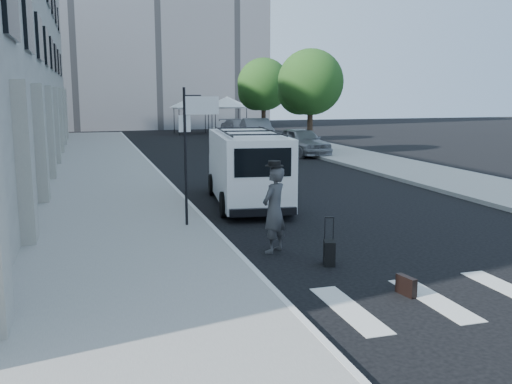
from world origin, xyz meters
TOP-DOWN VIEW (x-y plane):
  - ground at (0.00, 0.00)m, footprint 120.00×120.00m
  - sidewalk_left at (-4.25, 16.00)m, footprint 4.50×48.00m
  - sidewalk_right at (9.00, 20.00)m, footprint 4.00×56.00m
  - building_far at (2.00, 50.00)m, footprint 22.00×12.00m
  - sign_pole at (-2.36, 3.20)m, footprint 1.03×0.07m
  - tree_near at (7.50, 20.15)m, footprint 3.80×3.83m
  - tree_far at (7.50, 29.15)m, footprint 3.80×3.83m
  - tent_left at (4.00, 38.00)m, footprint 4.00×4.00m
  - tent_right at (7.20, 38.50)m, footprint 4.00×4.00m
  - businessman at (-1.09, 0.62)m, footprint 0.84×0.81m
  - briefcase at (0.27, -2.66)m, footprint 0.19×0.45m
  - suitcase at (-0.30, -0.62)m, footprint 0.32×0.41m
  - cargo_van at (-0.11, 6.29)m, footprint 2.65×6.15m
  - parked_car_a at (6.80, 19.28)m, footprint 2.35×4.79m
  - parked_car_b at (6.80, 28.15)m, footprint 2.44×5.36m
  - parked_car_c at (6.80, 32.88)m, footprint 2.59×5.16m

SIDE VIEW (x-z plane):
  - ground at x=0.00m, z-range 0.00..0.00m
  - sidewalk_left at x=-4.25m, z-range 0.00..0.15m
  - sidewalk_right at x=9.00m, z-range 0.00..0.15m
  - briefcase at x=0.27m, z-range 0.00..0.34m
  - suitcase at x=-0.30m, z-range -0.23..0.76m
  - parked_car_c at x=6.80m, z-range 0.00..1.44m
  - parked_car_a at x=6.80m, z-range 0.00..1.57m
  - parked_car_b at x=6.80m, z-range 0.00..1.71m
  - businessman at x=-1.09m, z-range 0.00..1.93m
  - cargo_van at x=-0.11m, z-range 0.04..2.30m
  - sign_pole at x=-2.36m, z-range 0.90..4.40m
  - tent_left at x=4.00m, z-range 1.11..4.31m
  - tent_right at x=7.20m, z-range 1.11..4.31m
  - tree_near at x=7.50m, z-range 0.96..6.99m
  - tree_far at x=7.50m, z-range 0.96..6.99m
  - building_far at x=2.00m, z-range 0.00..25.00m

